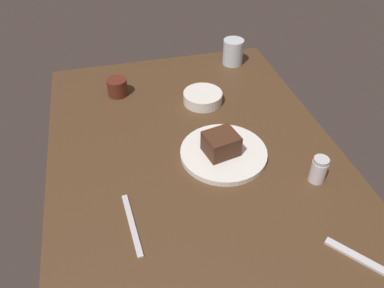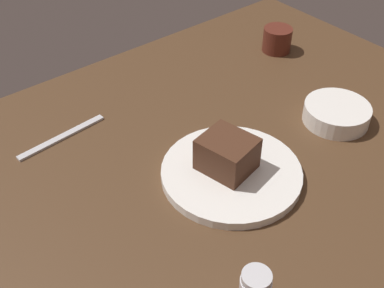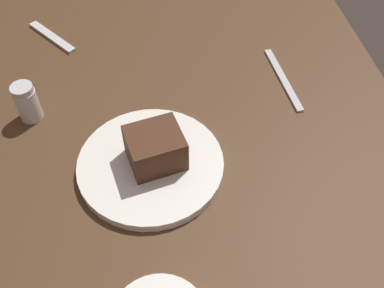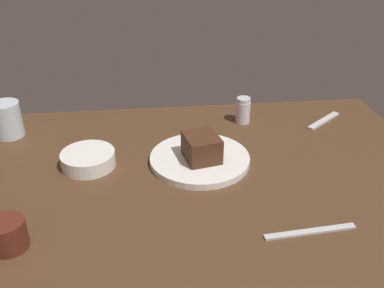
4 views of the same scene
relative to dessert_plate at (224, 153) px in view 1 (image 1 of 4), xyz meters
The scene contains 9 objects.
dining_table 8.20cm from the dessert_plate, 78.55° to the left, with size 120.00×84.00×3.00cm, color #4C331E.
dessert_plate is the anchor object (origin of this frame).
chocolate_cake_slice 4.13cm from the dessert_plate, 105.63° to the left, with size 7.98×8.97×6.30cm, color #472819.
salt_shaker 26.44cm from the dessert_plate, 126.20° to the right, with size 4.25×4.25×7.72cm.
water_glass 55.13cm from the dessert_plate, 21.38° to the right, with size 7.97×7.97×9.85cm, color silver.
side_bowl 27.68cm from the dessert_plate, ahead, with size 13.31×13.31×3.73cm, color white.
coffee_cup 47.62cm from the dessert_plate, 33.82° to the left, with size 7.03×7.03×5.98cm, color #562319.
dessert_spoon 43.85cm from the dessert_plate, 154.87° to the right, with size 15.00×1.80×0.70cm, color silver.
butter_knife 34.25cm from the dessert_plate, 122.47° to the left, with size 19.00×1.40×0.50cm, color silver.
Camera 1 is at (-76.97, 20.61, 76.47)cm, focal length 34.98 mm.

